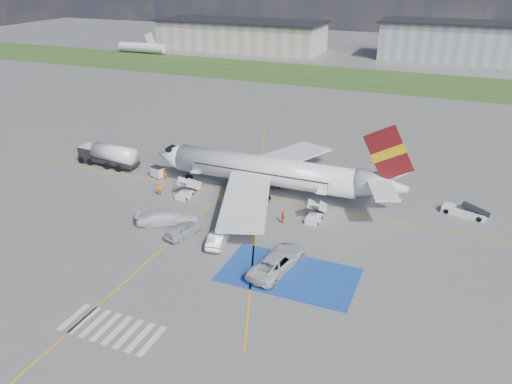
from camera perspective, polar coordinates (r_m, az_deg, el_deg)
ground at (r=59.07m, az=-4.17°, el=-5.31°), size 400.00×400.00×0.00m
grass_strip at (r=145.47m, az=13.01°, el=12.40°), size 400.00×30.00×0.01m
taxiway_line_main at (r=68.75m, az=0.25°, el=-0.68°), size 120.00×0.20×0.01m
taxiway_line_cross at (r=54.21m, az=-13.74°, el=-9.05°), size 0.20×60.00×0.01m
taxiway_line_diag at (r=68.75m, az=0.25°, el=-0.68°), size 20.71×56.45×0.01m
staging_box at (r=52.66m, az=3.79°, el=-9.40°), size 14.00×8.00×0.01m
crosswalk at (r=47.57m, az=-16.17°, el=-14.77°), size 9.00×4.00×0.01m
terminal_west at (r=193.79m, az=-1.70°, el=17.44°), size 60.00×22.00×10.00m
terminal_centre at (r=182.07m, az=22.01°, el=15.60°), size 48.00×18.00×12.00m
airliner at (r=68.58m, az=2.05°, el=2.33°), size 36.81×32.95×11.92m
airstairs_fwd at (r=69.69m, az=-8.03°, el=-0.02°), size 1.90×5.20×3.60m
airstairs_aft at (r=63.09m, az=6.71°, el=-2.70°), size 1.90×5.20×3.60m
fuel_tanker at (r=82.66m, az=-16.48°, el=3.87°), size 10.68×3.78×3.57m
gpu_cart at (r=76.55m, az=-11.19°, el=2.19°), size 2.34×1.86×1.71m
belt_loader at (r=69.29m, az=22.71°, el=-2.15°), size 5.94×3.01×1.72m
car_silver_a at (r=59.65m, az=-8.34°, el=-4.29°), size 3.13×5.24×1.67m
car_silver_b at (r=57.50m, az=-4.29°, el=-5.24°), size 2.64×5.35×1.69m
van_white_a at (r=52.88m, az=2.51°, el=-7.59°), size 4.13×7.07×2.50m
van_white_b at (r=62.52m, az=-10.06°, el=-2.68°), size 6.15×4.85×2.25m
crew_fwd at (r=70.37m, az=-10.99°, el=0.29°), size 0.80×0.70×1.86m
crew_nose at (r=75.75m, az=-10.42°, el=2.05°), size 0.74×0.89×1.65m
crew_aft at (r=62.00m, az=3.08°, el=-2.86°), size 0.86×1.03×1.65m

